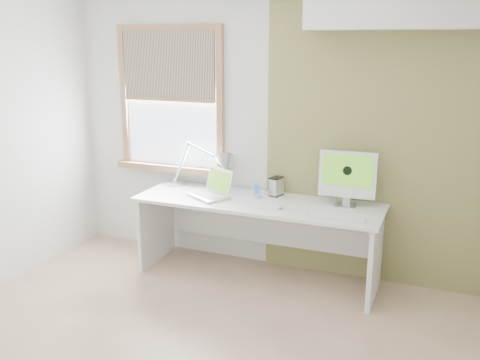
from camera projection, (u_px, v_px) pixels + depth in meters
The scene contains 12 objects.
room at pixel (178, 173), 3.33m from camera, with size 4.04×3.54×2.64m.
accent_wall at pixel (379, 138), 4.53m from camera, with size 2.00×0.02×2.60m, color olive.
soffit at pixel (412, 1), 4.03m from camera, with size 1.60×0.40×0.42m, color white.
window at pixel (170, 100), 5.17m from camera, with size 1.20×0.14×1.42m.
desk at pixel (260, 220), 4.81m from camera, with size 2.20×0.70×0.73m.
desk_lamp at pixel (215, 165), 5.04m from camera, with size 0.78×0.31×0.44m.
laptop at pixel (213, 190), 4.83m from camera, with size 0.45×0.43×0.25m.
phone_dock at pixel (257, 193), 4.80m from camera, with size 0.09×0.09×0.14m.
external_drive at pixel (276, 186), 4.85m from camera, with size 0.12×0.15×0.17m.
imac at pixel (348, 176), 4.51m from camera, with size 0.49×0.17×0.47m.
keyboard at pixel (336, 217), 4.24m from camera, with size 0.47×0.15×0.02m.
mouse at pixel (279, 206), 4.50m from camera, with size 0.06×0.10×0.03m, color white.
Camera 1 is at (1.58, -2.85, 2.11)m, focal length 39.73 mm.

